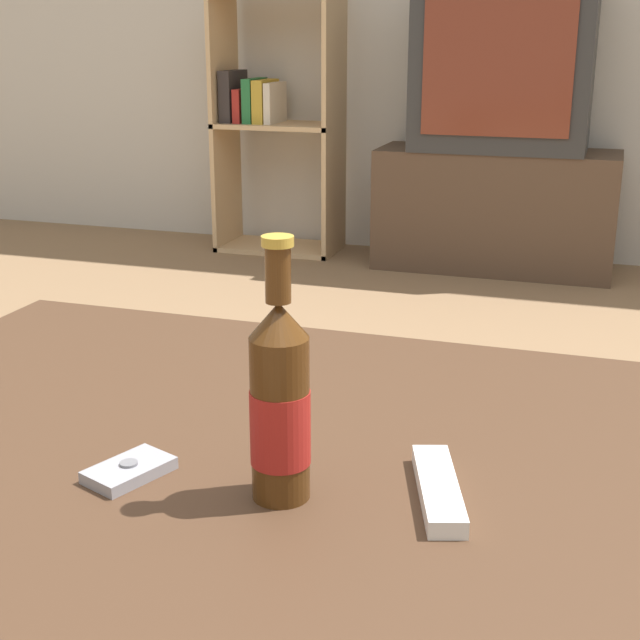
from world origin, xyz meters
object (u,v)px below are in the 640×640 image
television (504,63)px  cell_phone (129,470)px  tv_stand (495,210)px  remote_control (438,489)px  beer_bottle (280,404)px  bookshelf (272,119)px

television → cell_phone: (-0.03, -2.89, -0.35)m
tv_stand → remote_control: (0.30, -2.83, 0.23)m
tv_stand → beer_bottle: beer_bottle is taller
tv_stand → bookshelf: bookshelf is taller
bookshelf → remote_control: bearing=-65.7°
bookshelf → cell_phone: bookshelf is taller
tv_stand → cell_phone: bearing=-90.7°
television → beer_bottle: size_ratio=2.41×
cell_phone → remote_control: size_ratio=0.62×
remote_control → bookshelf: bearing=96.6°
beer_bottle → remote_control: 0.19m
cell_phone → remote_control: remote_control is taller
television → cell_phone: 2.91m
bookshelf → beer_bottle: (1.14, -2.92, -0.01)m
bookshelf → remote_control: size_ratio=6.37×
beer_bottle → cell_phone: size_ratio=2.62×
beer_bottle → remote_control: (0.16, 0.05, -0.10)m
television → remote_control: size_ratio=3.90×
bookshelf → beer_bottle: bookshelf is taller
television → bookshelf: television is taller
bookshelf → cell_phone: bearing=-71.9°
television → beer_bottle: (0.14, -2.88, -0.26)m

